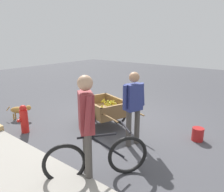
{
  "coord_description": "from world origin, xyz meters",
  "views": [
    {
      "loc": [
        -3.13,
        4.21,
        2.17
      ],
      "look_at": [
        0.05,
        0.15,
        0.75
      ],
      "focal_mm": 34.32,
      "sensor_mm": 36.0,
      "label": 1
    }
  ],
  "objects_px": {
    "fruit_cart": "(104,110)",
    "bicycle": "(97,158)",
    "vendor_person": "(134,103)",
    "fire_hydrant": "(24,119)",
    "dog": "(20,110)",
    "cyclist_person": "(86,120)",
    "plastic_bucket": "(198,134)"
  },
  "relations": [
    {
      "from": "fruit_cart",
      "to": "cyclist_person",
      "type": "bearing_deg",
      "value": 123.16
    },
    {
      "from": "bicycle",
      "to": "plastic_bucket",
      "type": "relative_size",
      "value": 4.73
    },
    {
      "from": "fruit_cart",
      "to": "dog",
      "type": "height_order",
      "value": "fruit_cart"
    },
    {
      "from": "cyclist_person",
      "to": "plastic_bucket",
      "type": "xyz_separation_m",
      "value": [
        -0.94,
        -2.42,
        -0.86
      ]
    },
    {
      "from": "vendor_person",
      "to": "cyclist_person",
      "type": "xyz_separation_m",
      "value": [
        -0.08,
        1.41,
        0.1
      ]
    },
    {
      "from": "fruit_cart",
      "to": "fire_hydrant",
      "type": "relative_size",
      "value": 2.7
    },
    {
      "from": "bicycle",
      "to": "vendor_person",
      "type": "bearing_deg",
      "value": -82.44
    },
    {
      "from": "dog",
      "to": "vendor_person",
      "type": "bearing_deg",
      "value": -167.73
    },
    {
      "from": "dog",
      "to": "fruit_cart",
      "type": "bearing_deg",
      "value": -153.21
    },
    {
      "from": "vendor_person",
      "to": "plastic_bucket",
      "type": "height_order",
      "value": "vendor_person"
    },
    {
      "from": "fruit_cart",
      "to": "bicycle",
      "type": "height_order",
      "value": "bicycle"
    },
    {
      "from": "dog",
      "to": "plastic_bucket",
      "type": "xyz_separation_m",
      "value": [
        -4.19,
        -1.71,
        -0.13
      ]
    },
    {
      "from": "fruit_cart",
      "to": "vendor_person",
      "type": "relative_size",
      "value": 1.18
    },
    {
      "from": "cyclist_person",
      "to": "vendor_person",
      "type": "bearing_deg",
      "value": -86.83
    },
    {
      "from": "vendor_person",
      "to": "fire_hydrant",
      "type": "relative_size",
      "value": 2.28
    },
    {
      "from": "vendor_person",
      "to": "fruit_cart",
      "type": "bearing_deg",
      "value": -18.74
    },
    {
      "from": "bicycle",
      "to": "fire_hydrant",
      "type": "distance_m",
      "value": 2.5
    },
    {
      "from": "vendor_person",
      "to": "fire_hydrant",
      "type": "height_order",
      "value": "vendor_person"
    },
    {
      "from": "bicycle",
      "to": "fire_hydrant",
      "type": "xyz_separation_m",
      "value": [
        2.49,
        -0.22,
        -0.02
      ]
    },
    {
      "from": "plastic_bucket",
      "to": "fire_hydrant",
      "type": "bearing_deg",
      "value": 31.99
    },
    {
      "from": "fruit_cart",
      "to": "dog",
      "type": "relative_size",
      "value": 3.26
    },
    {
      "from": "vendor_person",
      "to": "cyclist_person",
      "type": "distance_m",
      "value": 1.41
    },
    {
      "from": "cyclist_person",
      "to": "plastic_bucket",
      "type": "height_order",
      "value": "cyclist_person"
    },
    {
      "from": "fruit_cart",
      "to": "vendor_person",
      "type": "xyz_separation_m",
      "value": [
        -1.08,
        0.37,
        0.47
      ]
    },
    {
      "from": "dog",
      "to": "fire_hydrant",
      "type": "bearing_deg",
      "value": 156.08
    },
    {
      "from": "vendor_person",
      "to": "dog",
      "type": "xyz_separation_m",
      "value": [
        3.17,
        0.69,
        -0.64
      ]
    },
    {
      "from": "fruit_cart",
      "to": "dog",
      "type": "xyz_separation_m",
      "value": [
        2.09,
        1.06,
        -0.17
      ]
    },
    {
      "from": "vendor_person",
      "to": "dog",
      "type": "relative_size",
      "value": 2.76
    },
    {
      "from": "vendor_person",
      "to": "dog",
      "type": "bearing_deg",
      "value": 12.27
    },
    {
      "from": "bicycle",
      "to": "cyclist_person",
      "type": "height_order",
      "value": "cyclist_person"
    },
    {
      "from": "bicycle",
      "to": "cyclist_person",
      "type": "bearing_deg",
      "value": 52.32
    },
    {
      "from": "fruit_cart",
      "to": "fire_hydrant",
      "type": "xyz_separation_m",
      "value": [
        1.24,
        1.43,
        -0.1
      ]
    }
  ]
}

